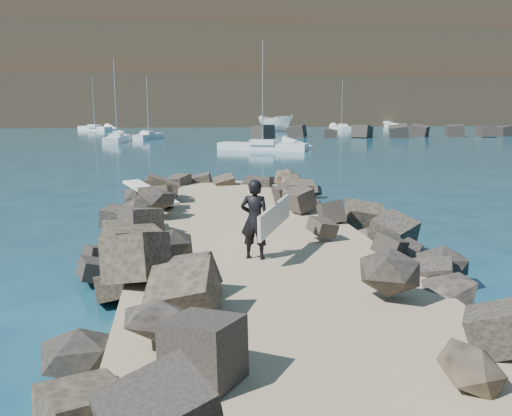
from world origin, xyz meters
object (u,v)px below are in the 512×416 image
object	(u,v)px
surfboard_resting	(151,196)
sailboat_a	(117,139)
boat_imported	(276,123)
surfer_with_board	(258,219)

from	to	relation	value
surfboard_resting	sailboat_a	xyz separation A→B (m)	(-5.66, 45.66, -0.69)
sailboat_a	surfboard_resting	bearing A→B (deg)	-82.94
surfboard_resting	boat_imported	size ratio (longest dim) A/B	0.38
boat_imported	sailboat_a	xyz separation A→B (m)	(-21.71, -22.89, -0.94)
surfboard_resting	surfer_with_board	bearing A→B (deg)	-103.66
boat_imported	sailboat_a	world-z (taller)	sailboat_a
boat_imported	sailboat_a	size ratio (longest dim) A/B	0.73
surfboard_resting	surfer_with_board	xyz separation A→B (m)	(2.68, -6.67, 0.47)
surfer_with_board	sailboat_a	xyz separation A→B (m)	(-8.33, 52.34, -1.16)
surfer_with_board	sailboat_a	distance (m)	53.01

